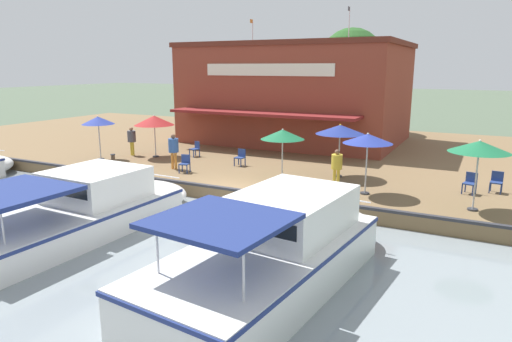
{
  "coord_description": "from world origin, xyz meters",
  "views": [
    {
      "loc": [
        15.47,
        9.28,
        5.53
      ],
      "look_at": [
        -1.0,
        0.87,
        1.3
      ],
      "focal_mm": 32.0,
      "sensor_mm": 36.0,
      "label": 1
    }
  ],
  "objects_px": {
    "cafe_chair_far_corner_seat": "(240,156)",
    "person_at_quay_edge": "(132,138)",
    "patio_umbrella_mid_patio_left": "(283,135)",
    "cafe_chair_beside_entrance": "(497,181)",
    "motorboat_mid_row": "(283,246)",
    "patio_umbrella_back_row": "(154,120)",
    "cafe_chair_mid_patio": "(195,148)",
    "tree_behind_restaurant": "(208,67)",
    "patio_umbrella_mid_patio_right": "(368,139)",
    "person_near_entrance": "(337,164)",
    "person_mid_patio": "(173,147)",
    "mooring_post": "(113,163)",
    "patio_umbrella_by_entrance": "(340,130)",
    "patio_umbrella_far_corner": "(98,121)",
    "tree_downstream_bank": "(348,63)",
    "patio_umbrella_near_quay_edge": "(479,147)",
    "waterfront_restaurant": "(297,93)",
    "cafe_chair_back_row_seat": "(470,182)",
    "cafe_chair_under_first_umbrella": "(185,163)",
    "motorboat_nearest_quay": "(87,208)"
  },
  "relations": [
    {
      "from": "patio_umbrella_by_entrance",
      "to": "cafe_chair_mid_patio",
      "type": "relative_size",
      "value": 2.86
    },
    {
      "from": "cafe_chair_far_corner_seat",
      "to": "patio_umbrella_mid_patio_right",
      "type": "bearing_deg",
      "value": 70.98
    },
    {
      "from": "patio_umbrella_mid_patio_left",
      "to": "person_at_quay_edge",
      "type": "distance_m",
      "value": 10.03
    },
    {
      "from": "patio_umbrella_near_quay_edge",
      "to": "person_near_entrance",
      "type": "xyz_separation_m",
      "value": [
        -0.89,
        -5.26,
        -1.27
      ]
    },
    {
      "from": "patio_umbrella_back_row",
      "to": "tree_downstream_bank",
      "type": "bearing_deg",
      "value": 156.91
    },
    {
      "from": "cafe_chair_far_corner_seat",
      "to": "motorboat_mid_row",
      "type": "xyz_separation_m",
      "value": [
        9.6,
        6.59,
        -0.15
      ]
    },
    {
      "from": "cafe_chair_back_row_seat",
      "to": "person_mid_patio",
      "type": "relative_size",
      "value": 0.49
    },
    {
      "from": "patio_umbrella_mid_patio_left",
      "to": "person_mid_patio",
      "type": "height_order",
      "value": "patio_umbrella_mid_patio_left"
    },
    {
      "from": "patio_umbrella_near_quay_edge",
      "to": "tree_behind_restaurant",
      "type": "xyz_separation_m",
      "value": [
        -17.61,
        -22.31,
        2.64
      ]
    },
    {
      "from": "cafe_chair_far_corner_seat",
      "to": "person_at_quay_edge",
      "type": "distance_m",
      "value": 6.87
    },
    {
      "from": "motorboat_nearest_quay",
      "to": "person_mid_patio",
      "type": "bearing_deg",
      "value": -167.4
    },
    {
      "from": "motorboat_mid_row",
      "to": "cafe_chair_far_corner_seat",
      "type": "bearing_deg",
      "value": -145.54
    },
    {
      "from": "waterfront_restaurant",
      "to": "motorboat_mid_row",
      "type": "relative_size",
      "value": 1.54
    },
    {
      "from": "patio_umbrella_mid_patio_right",
      "to": "cafe_chair_under_first_umbrella",
      "type": "relative_size",
      "value": 2.88
    },
    {
      "from": "patio_umbrella_mid_patio_right",
      "to": "motorboat_mid_row",
      "type": "xyz_separation_m",
      "value": [
        7.19,
        -0.4,
        -1.89
      ]
    },
    {
      "from": "person_mid_patio",
      "to": "mooring_post",
      "type": "distance_m",
      "value": 2.93
    },
    {
      "from": "cafe_chair_mid_patio",
      "to": "tree_behind_restaurant",
      "type": "bearing_deg",
      "value": -150.04
    },
    {
      "from": "patio_umbrella_mid_patio_left",
      "to": "person_near_entrance",
      "type": "height_order",
      "value": "patio_umbrella_mid_patio_left"
    },
    {
      "from": "cafe_chair_far_corner_seat",
      "to": "tree_downstream_bank",
      "type": "bearing_deg",
      "value": 175.82
    },
    {
      "from": "cafe_chair_under_first_umbrella",
      "to": "patio_umbrella_mid_patio_left",
      "type": "bearing_deg",
      "value": 100.45
    },
    {
      "from": "patio_umbrella_mid_patio_left",
      "to": "cafe_chair_mid_patio",
      "type": "distance_m",
      "value": 7.21
    },
    {
      "from": "patio_umbrella_mid_patio_right",
      "to": "patio_umbrella_mid_patio_left",
      "type": "bearing_deg",
      "value": -100.63
    },
    {
      "from": "patio_umbrella_by_entrance",
      "to": "person_near_entrance",
      "type": "bearing_deg",
      "value": 14.19
    },
    {
      "from": "person_mid_patio",
      "to": "motorboat_nearest_quay",
      "type": "height_order",
      "value": "person_mid_patio"
    },
    {
      "from": "patio_umbrella_back_row",
      "to": "patio_umbrella_far_corner",
      "type": "bearing_deg",
      "value": -48.53
    },
    {
      "from": "patio_umbrella_mid_patio_left",
      "to": "person_near_entrance",
      "type": "distance_m",
      "value": 2.79
    },
    {
      "from": "cafe_chair_back_row_seat",
      "to": "person_near_entrance",
      "type": "xyz_separation_m",
      "value": [
        1.43,
        -5.05,
        0.52
      ]
    },
    {
      "from": "motorboat_mid_row",
      "to": "person_at_quay_edge",
      "type": "bearing_deg",
      "value": -124.51
    },
    {
      "from": "patio_umbrella_mid_patio_left",
      "to": "cafe_chair_beside_entrance",
      "type": "relative_size",
      "value": 2.69
    },
    {
      "from": "cafe_chair_under_first_umbrella",
      "to": "tree_downstream_bank",
      "type": "bearing_deg",
      "value": 171.18
    },
    {
      "from": "cafe_chair_mid_patio",
      "to": "person_at_quay_edge",
      "type": "distance_m",
      "value": 3.69
    },
    {
      "from": "patio_umbrella_far_corner",
      "to": "cafe_chair_under_first_umbrella",
      "type": "height_order",
      "value": "patio_umbrella_far_corner"
    },
    {
      "from": "patio_umbrella_near_quay_edge",
      "to": "person_at_quay_edge",
      "type": "distance_m",
      "value": 17.94
    },
    {
      "from": "cafe_chair_mid_patio",
      "to": "mooring_post",
      "type": "bearing_deg",
      "value": -13.0
    },
    {
      "from": "waterfront_restaurant",
      "to": "tree_behind_restaurant",
      "type": "xyz_separation_m",
      "value": [
        -5.6,
        -10.72,
        1.68
      ]
    },
    {
      "from": "patio_umbrella_far_corner",
      "to": "patio_umbrella_near_quay_edge",
      "type": "bearing_deg",
      "value": 87.75
    },
    {
      "from": "patio_umbrella_far_corner",
      "to": "cafe_chair_back_row_seat",
      "type": "xyz_separation_m",
      "value": [
        -1.59,
        18.24,
        -1.65
      ]
    },
    {
      "from": "person_mid_patio",
      "to": "cafe_chair_mid_patio",
      "type": "bearing_deg",
      "value": -164.08
    },
    {
      "from": "patio_umbrella_back_row",
      "to": "cafe_chair_under_first_umbrella",
      "type": "xyz_separation_m",
      "value": [
        2.41,
        3.73,
        -1.57
      ]
    },
    {
      "from": "patio_umbrella_mid_patio_right",
      "to": "mooring_post",
      "type": "height_order",
      "value": "patio_umbrella_mid_patio_right"
    },
    {
      "from": "patio_umbrella_by_entrance",
      "to": "patio_umbrella_mid_patio_left",
      "type": "bearing_deg",
      "value": -52.94
    },
    {
      "from": "patio_umbrella_by_entrance",
      "to": "patio_umbrella_back_row",
      "type": "relative_size",
      "value": 1.03
    },
    {
      "from": "cafe_chair_far_corner_seat",
      "to": "patio_umbrella_back_row",
      "type": "bearing_deg",
      "value": -88.68
    },
    {
      "from": "motorboat_mid_row",
      "to": "patio_umbrella_back_row",
      "type": "bearing_deg",
      "value": -128.42
    },
    {
      "from": "patio_umbrella_near_quay_edge",
      "to": "patio_umbrella_by_entrance",
      "type": "bearing_deg",
      "value": -115.43
    },
    {
      "from": "person_near_entrance",
      "to": "tree_downstream_bank",
      "type": "bearing_deg",
      "value": -164.99
    },
    {
      "from": "patio_umbrella_mid_patio_left",
      "to": "cafe_chair_beside_entrance",
      "type": "height_order",
      "value": "patio_umbrella_mid_patio_left"
    },
    {
      "from": "patio_umbrella_mid_patio_right",
      "to": "person_at_quay_edge",
      "type": "height_order",
      "value": "patio_umbrella_mid_patio_right"
    },
    {
      "from": "cafe_chair_back_row_seat",
      "to": "cafe_chair_far_corner_seat",
      "type": "height_order",
      "value": "same"
    },
    {
      "from": "person_mid_patio",
      "to": "person_near_entrance",
      "type": "bearing_deg",
      "value": 91.84
    }
  ]
}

